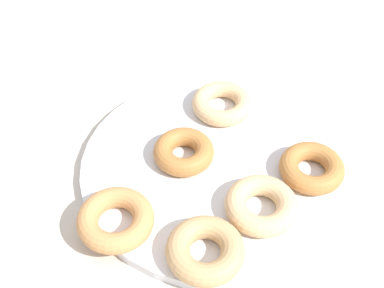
% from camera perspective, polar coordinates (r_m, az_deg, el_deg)
% --- Properties ---
extents(ground_plane, '(2.40, 2.40, 0.00)m').
position_cam_1_polar(ground_plane, '(0.70, 2.40, -2.86)').
color(ground_plane, beige).
extents(donut_plate, '(0.35, 0.35, 0.01)m').
position_cam_1_polar(donut_plate, '(0.69, 2.42, -2.49)').
color(donut_plate, silver).
rests_on(donut_plate, ground_plane).
extents(donut_0, '(0.11, 0.11, 0.02)m').
position_cam_1_polar(donut_0, '(0.68, 12.90, -2.55)').
color(donut_0, '#BC7A3D').
rests_on(donut_0, donut_plate).
extents(donut_1, '(0.11, 0.11, 0.03)m').
position_cam_1_polar(donut_1, '(0.63, 7.54, -6.65)').
color(donut_1, '#EABC84').
rests_on(donut_1, donut_plate).
extents(donut_2, '(0.13, 0.13, 0.03)m').
position_cam_1_polar(donut_2, '(0.62, -8.33, -8.15)').
color(donut_2, tan).
rests_on(donut_2, donut_plate).
extents(donut_3, '(0.10, 0.10, 0.03)m').
position_cam_1_polar(donut_3, '(0.68, -0.98, -1.07)').
color(donut_3, '#BC7A3D').
rests_on(donut_3, donut_plate).
extents(donut_4, '(0.09, 0.09, 0.02)m').
position_cam_1_polar(donut_4, '(0.75, 3.29, 4.43)').
color(donut_4, '#EABC84').
rests_on(donut_4, donut_plate).
extents(donut_5, '(0.10, 0.10, 0.03)m').
position_cam_1_polar(donut_5, '(0.59, 1.45, -11.50)').
color(donut_5, tan).
rests_on(donut_5, donut_plate).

